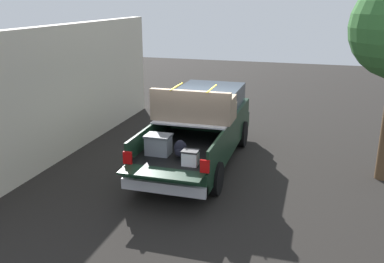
% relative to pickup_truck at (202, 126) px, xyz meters
% --- Properties ---
extents(ground_plane, '(40.00, 40.00, 0.00)m').
position_rel_pickup_truck_xyz_m(ground_plane, '(-0.37, -0.00, -0.97)').
color(ground_plane, black).
extents(pickup_truck, '(6.05, 2.07, 2.23)m').
position_rel_pickup_truck_xyz_m(pickup_truck, '(0.00, 0.00, 0.00)').
color(pickup_truck, black).
rests_on(pickup_truck, ground_plane).
extents(building_facade, '(10.20, 0.36, 3.68)m').
position_rel_pickup_truck_xyz_m(building_facade, '(-0.25, 3.95, 0.87)').
color(building_facade, beige).
rests_on(building_facade, ground_plane).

